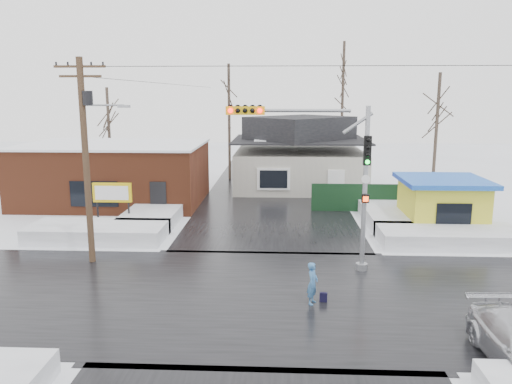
{
  "coord_description": "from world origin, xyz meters",
  "views": [
    {
      "loc": [
        0.43,
        -17.65,
        7.48
      ],
      "look_at": [
        -0.66,
        4.99,
        3.0
      ],
      "focal_mm": 35.0,
      "sensor_mm": 36.0,
      "label": 1
    }
  ],
  "objects_px": {
    "utility_pole": "(87,149)",
    "marquee_sign": "(112,194)",
    "pedestrian": "(313,284)",
    "traffic_signal": "(328,166)",
    "kiosk": "(442,203)"
  },
  "relations": [
    {
      "from": "pedestrian",
      "to": "traffic_signal",
      "type": "bearing_deg",
      "value": 9.55
    },
    {
      "from": "kiosk",
      "to": "utility_pole",
      "type": "bearing_deg",
      "value": -159.56
    },
    {
      "from": "marquee_sign",
      "to": "kiosk",
      "type": "xyz_separation_m",
      "value": [
        18.5,
        0.5,
        -0.46
      ]
    },
    {
      "from": "marquee_sign",
      "to": "traffic_signal",
      "type": "bearing_deg",
      "value": -29.72
    },
    {
      "from": "marquee_sign",
      "to": "kiosk",
      "type": "distance_m",
      "value": 18.51
    },
    {
      "from": "marquee_sign",
      "to": "pedestrian",
      "type": "height_order",
      "value": "marquee_sign"
    },
    {
      "from": "utility_pole",
      "to": "pedestrian",
      "type": "distance_m",
      "value": 11.3
    },
    {
      "from": "utility_pole",
      "to": "marquee_sign",
      "type": "bearing_deg",
      "value": 100.13
    },
    {
      "from": "kiosk",
      "to": "traffic_signal",
      "type": "bearing_deg",
      "value": -135.16
    },
    {
      "from": "traffic_signal",
      "to": "kiosk",
      "type": "relative_size",
      "value": 1.52
    },
    {
      "from": "marquee_sign",
      "to": "pedestrian",
      "type": "distance_m",
      "value": 14.75
    },
    {
      "from": "kiosk",
      "to": "pedestrian",
      "type": "height_order",
      "value": "kiosk"
    },
    {
      "from": "utility_pole",
      "to": "marquee_sign",
      "type": "xyz_separation_m",
      "value": [
        -1.07,
        5.99,
        -3.19
      ]
    },
    {
      "from": "utility_pole",
      "to": "kiosk",
      "type": "relative_size",
      "value": 1.96
    },
    {
      "from": "traffic_signal",
      "to": "kiosk",
      "type": "height_order",
      "value": "traffic_signal"
    }
  ]
}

